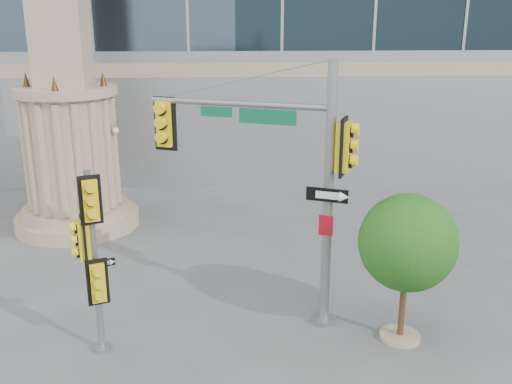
{
  "coord_description": "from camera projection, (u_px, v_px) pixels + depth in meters",
  "views": [
    {
      "loc": [
        -0.66,
        -11.17,
        7.34
      ],
      "look_at": [
        0.15,
        2.0,
        3.32
      ],
      "focal_mm": 40.0,
      "sensor_mm": 36.0,
      "label": 1
    }
  ],
  "objects": [
    {
      "name": "street_tree",
      "position": [
        409.0,
        246.0,
        12.99
      ],
      "size": [
        2.3,
        2.25,
        3.59
      ],
      "color": "tan",
      "rests_on": "ground"
    },
    {
      "name": "main_signal_pole",
      "position": [
        281.0,
        164.0,
        13.58
      ],
      "size": [
        4.76,
        2.33,
        6.48
      ],
      "rotation": [
        0.0,
        0.0,
        -0.4
      ],
      "color": "slate",
      "rests_on": "ground"
    },
    {
      "name": "secondary_signal_pole",
      "position": [
        92.0,
        250.0,
        12.35
      ],
      "size": [
        0.81,
        0.58,
        4.3
      ],
      "rotation": [
        0.0,
        0.0,
        0.36
      ],
      "color": "slate",
      "rests_on": "ground"
    },
    {
      "name": "monument",
      "position": [
        64.0,
        74.0,
        19.47
      ],
      "size": [
        4.4,
        4.4,
        16.6
      ],
      "color": "tan",
      "rests_on": "ground"
    },
    {
      "name": "ground",
      "position": [
        255.0,
        358.0,
        12.84
      ],
      "size": [
        120.0,
        120.0,
        0.0
      ],
      "primitive_type": "plane",
      "color": "#545456",
      "rests_on": "ground"
    }
  ]
}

